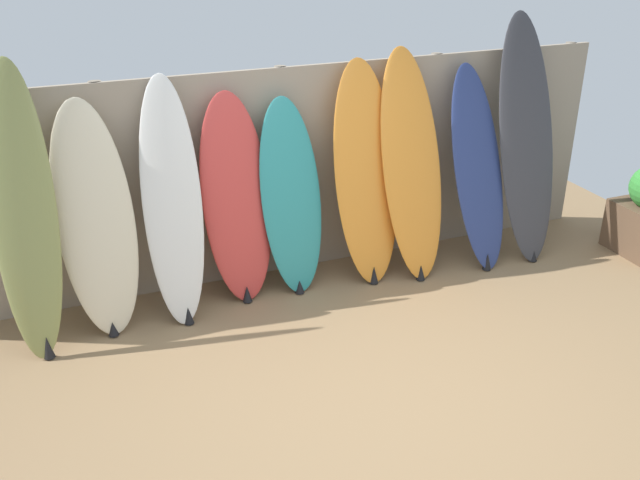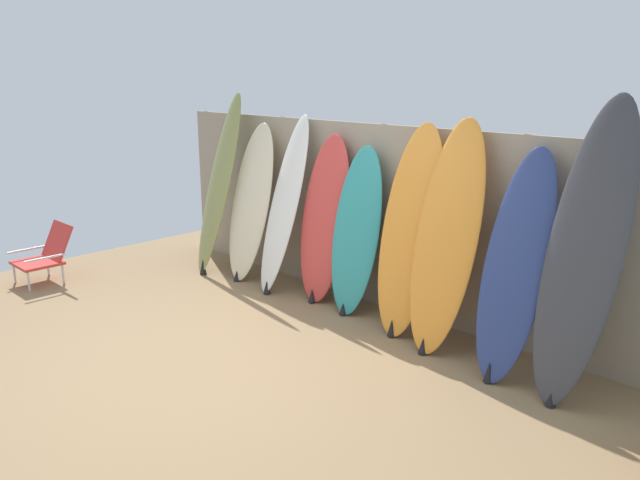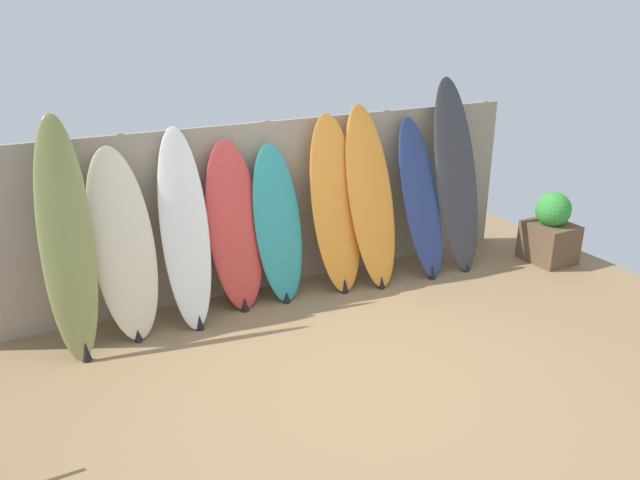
{
  "view_description": "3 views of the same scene",
  "coord_description": "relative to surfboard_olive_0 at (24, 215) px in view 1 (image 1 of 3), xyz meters",
  "views": [
    {
      "loc": [
        -1.83,
        -3.42,
        2.99
      ],
      "look_at": [
        -0.16,
        0.78,
        0.84
      ],
      "focal_mm": 40.0,
      "sensor_mm": 36.0,
      "label": 1
    },
    {
      "loc": [
        3.76,
        -2.66,
        2.27
      ],
      "look_at": [
        0.17,
        0.96,
        0.9
      ],
      "focal_mm": 35.0,
      "sensor_mm": 36.0,
      "label": 2
    },
    {
      "loc": [
        -2.47,
        -3.81,
        2.9
      ],
      "look_at": [
        -0.2,
        0.49,
        1.06
      ],
      "focal_mm": 35.0,
      "sensor_mm": 36.0,
      "label": 3
    }
  ],
  "objects": [
    {
      "name": "surfboard_cream_1",
      "position": [
        0.47,
        0.08,
        -0.15
      ],
      "size": [
        0.6,
        0.58,
        1.75
      ],
      "color": "beige",
      "rests_on": "ground"
    },
    {
      "name": "surfboard_navy_7",
      "position": [
        3.72,
        -0.0,
        -0.16
      ],
      "size": [
        0.55,
        0.71,
        1.75
      ],
      "color": "navy",
      "rests_on": "ground"
    },
    {
      "name": "surfboard_teal_4",
      "position": [
        2.01,
        0.11,
        -0.22
      ],
      "size": [
        0.56,
        0.46,
        1.62
      ],
      "color": "teal",
      "rests_on": "ground"
    },
    {
      "name": "surfboard_orange_5",
      "position": [
        2.67,
        0.08,
        -0.1
      ],
      "size": [
        0.59,
        0.52,
        1.87
      ],
      "color": "orange",
      "rests_on": "ground"
    },
    {
      "name": "surfboard_white_2",
      "position": [
        1.04,
        0.07,
        -0.1
      ],
      "size": [
        0.52,
        0.68,
        1.86
      ],
      "color": "white",
      "rests_on": "ground"
    },
    {
      "name": "fence_back",
      "position": [
        2.06,
        0.44,
        -0.12
      ],
      "size": [
        6.08,
        0.11,
        1.8
      ],
      "color": "gray",
      "rests_on": "ground"
    },
    {
      "name": "surfboard_olive_0",
      "position": [
        0.0,
        0.0,
        0.0
      ],
      "size": [
        0.53,
        0.72,
        2.07
      ],
      "color": "olive",
      "rests_on": "ground"
    },
    {
      "name": "surfboard_charcoal_8",
      "position": [
        4.21,
        0.01,
        0.05
      ],
      "size": [
        0.57,
        0.75,
        2.15
      ],
      "color": "#38383D",
      "rests_on": "ground"
    },
    {
      "name": "ground",
      "position": [
        2.06,
        -1.57,
        -1.02
      ],
      "size": [
        7.68,
        7.68,
        0.0
      ],
      "primitive_type": "plane",
      "color": "#8E704C"
    },
    {
      "name": "surfboard_orange_6",
      "position": [
        3.07,
        0.04,
        -0.06
      ],
      "size": [
        0.61,
        0.67,
        1.93
      ],
      "color": "orange",
      "rests_on": "ground"
    },
    {
      "name": "surfboard_red_3",
      "position": [
        1.56,
        0.14,
        -0.18
      ],
      "size": [
        0.6,
        0.47,
        1.69
      ],
      "color": "#D13D38",
      "rests_on": "ground"
    }
  ]
}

